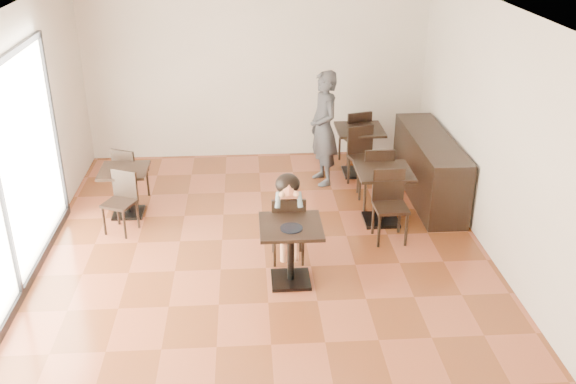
{
  "coord_description": "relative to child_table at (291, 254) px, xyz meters",
  "views": [
    {
      "loc": [
        -0.19,
        -7.11,
        4.41
      ],
      "look_at": [
        0.3,
        0.17,
        1.0
      ],
      "focal_mm": 40.0,
      "sensor_mm": 36.0,
      "label": 1
    }
  ],
  "objects": [
    {
      "name": "child_table",
      "position": [
        0.0,
        0.0,
        0.0
      ],
      "size": [
        0.75,
        0.75,
        0.8
      ],
      "primitive_type": null,
      "color": "black",
      "rests_on": "floor"
    },
    {
      "name": "cafe_table_left",
      "position": [
        -2.32,
        2.02,
        -0.03
      ],
      "size": [
        0.92,
        0.92,
        0.73
      ],
      "primitive_type": null,
      "rotation": [
        0.0,
        0.0,
        -0.42
      ],
      "color": "black",
      "rests_on": "floor"
    },
    {
      "name": "child_chair",
      "position": [
        0.0,
        0.55,
        0.08
      ],
      "size": [
        0.43,
        0.43,
        0.96
      ],
      "primitive_type": null,
      "rotation": [
        0.0,
        0.0,
        3.14
      ],
      "color": "black",
      "rests_on": "floor"
    },
    {
      "name": "cafe_table_back",
      "position": [
        1.4,
        3.31,
        0.01
      ],
      "size": [
        0.96,
        0.96,
        0.83
      ],
      "primitive_type": null,
      "rotation": [
        0.0,
        0.0,
        0.26
      ],
      "color": "black",
      "rests_on": "floor"
    },
    {
      "name": "child",
      "position": [
        0.0,
        0.55,
        0.2
      ],
      "size": [
        0.43,
        0.6,
        1.21
      ],
      "primitive_type": null,
      "color": "slate",
      "rests_on": "child_chair"
    },
    {
      "name": "floor",
      "position": [
        -0.3,
        0.33,
        -0.4
      ],
      "size": [
        6.0,
        8.0,
        0.01
      ],
      "primitive_type": "cube",
      "color": "brown",
      "rests_on": "ground"
    },
    {
      "name": "wall_back",
      "position": [
        -0.3,
        4.33,
        1.2
      ],
      "size": [
        6.0,
        0.01,
        3.2
      ],
      "primitive_type": "cube",
      "color": "silver",
      "rests_on": "floor"
    },
    {
      "name": "ceiling",
      "position": [
        -0.3,
        0.33,
        2.8
      ],
      "size": [
        6.0,
        8.0,
        0.01
      ],
      "primitive_type": "cube",
      "color": "white",
      "rests_on": "floor"
    },
    {
      "name": "wall_right",
      "position": [
        2.7,
        0.33,
        1.2
      ],
      "size": [
        0.01,
        8.0,
        3.2
      ],
      "primitive_type": "cube",
      "color": "silver",
      "rests_on": "floor"
    },
    {
      "name": "plate",
      "position": [
        0.0,
        -0.1,
        0.41
      ],
      "size": [
        0.27,
        0.27,
        0.02
      ],
      "primitive_type": "cylinder",
      "color": "black",
      "rests_on": "child_table"
    },
    {
      "name": "chair_back_a",
      "position": [
        1.4,
        3.83,
        0.1
      ],
      "size": [
        0.55,
        0.55,
        0.99
      ],
      "primitive_type": null,
      "rotation": [
        0.0,
        0.0,
        3.4
      ],
      "color": "black",
      "rests_on": "floor"
    },
    {
      "name": "chair_back_b",
      "position": [
        1.4,
        2.76,
        0.1
      ],
      "size": [
        0.55,
        0.55,
        0.99
      ],
      "primitive_type": null,
      "rotation": [
        0.0,
        0.0,
        0.26
      ],
      "color": "black",
      "rests_on": "floor"
    },
    {
      "name": "pizza_slice",
      "position": [
        0.0,
        0.36,
        0.65
      ],
      "size": [
        0.28,
        0.22,
        0.06
      ],
      "primitive_type": null,
      "color": "#EDC38A",
      "rests_on": "child"
    },
    {
      "name": "cafe_table_mid",
      "position": [
        1.44,
        1.53,
        0.01
      ],
      "size": [
        0.8,
        0.8,
        0.82
      ],
      "primitive_type": null,
      "rotation": [
        0.0,
        0.0,
        0.02
      ],
      "color": "black",
      "rests_on": "floor"
    },
    {
      "name": "adult_patron",
      "position": [
        0.75,
        3.01,
        0.55
      ],
      "size": [
        0.62,
        0.78,
        1.89
      ],
      "primitive_type": "imported",
      "rotation": [
        0.0,
        0.0,
        -1.31
      ],
      "color": "#36373C",
      "rests_on": "floor"
    },
    {
      "name": "service_counter",
      "position": [
        2.35,
        2.33,
        0.1
      ],
      "size": [
        0.6,
        2.4,
        1.0
      ],
      "primitive_type": "cube",
      "color": "black",
      "rests_on": "floor"
    },
    {
      "name": "chair_mid_b",
      "position": [
        1.44,
        0.98,
        0.1
      ],
      "size": [
        0.46,
        0.46,
        0.99
      ],
      "primitive_type": null,
      "rotation": [
        0.0,
        0.0,
        0.02
      ],
      "color": "black",
      "rests_on": "floor"
    },
    {
      "name": "chair_left_a",
      "position": [
        -2.32,
        2.57,
        0.04
      ],
      "size": [
        0.52,
        0.52,
        0.88
      ],
      "primitive_type": null,
      "rotation": [
        0.0,
        0.0,
        2.72
      ],
      "color": "black",
      "rests_on": "floor"
    },
    {
      "name": "chair_left_b",
      "position": [
        -2.32,
        1.47,
        0.04
      ],
      "size": [
        0.52,
        0.52,
        0.88
      ],
      "primitive_type": null,
      "rotation": [
        0.0,
        0.0,
        -0.42
      ],
      "color": "black",
      "rests_on": "floor"
    },
    {
      "name": "chair_mid_a",
      "position": [
        1.44,
        2.08,
        0.1
      ],
      "size": [
        0.46,
        0.46,
        0.99
      ],
      "primitive_type": null,
      "rotation": [
        0.0,
        0.0,
        3.17
      ],
      "color": "black",
      "rests_on": "floor"
    },
    {
      "name": "wall_left",
      "position": [
        -3.3,
        0.33,
        1.2
      ],
      "size": [
        0.01,
        8.0,
        3.2
      ],
      "primitive_type": "cube",
      "color": "silver",
      "rests_on": "floor"
    }
  ]
}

